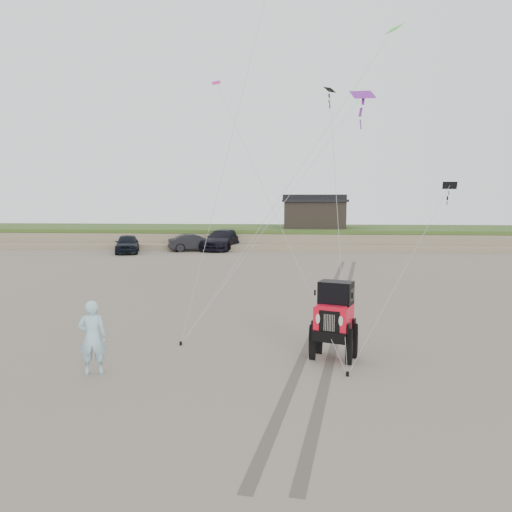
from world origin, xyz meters
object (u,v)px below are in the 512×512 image
object	(u,v)px
truck_c	(222,240)
truck_b	(194,243)
jeep	(334,329)
cabin	(314,213)
truck_a	(127,244)
man	(92,337)

from	to	relation	value
truck_c	truck_b	bearing A→B (deg)	-139.04
truck_b	jeep	distance (m)	31.37
cabin	truck_b	bearing A→B (deg)	-145.69
truck_c	truck_a	bearing A→B (deg)	-145.39
truck_c	jeep	size ratio (longest dim) A/B	1.31
truck_a	truck_b	size ratio (longest dim) A/B	1.03
man	cabin	bearing A→B (deg)	-115.17
truck_a	jeep	world-z (taller)	jeep
cabin	jeep	xyz separation A→B (m)	(-0.66, -37.07, -2.35)
truck_a	cabin	bearing A→B (deg)	14.35
truck_b	man	distance (m)	31.63
truck_b	jeep	xyz separation A→B (m)	(10.17, -29.68, 0.14)
jeep	cabin	bearing A→B (deg)	108.74
cabin	man	xyz separation A→B (m)	(-6.99, -38.79, -2.26)
truck_a	man	size ratio (longest dim) A/B	2.41
jeep	man	bearing A→B (deg)	-145.03
cabin	man	distance (m)	39.48
cabin	truck_a	bearing A→B (deg)	-149.73
truck_a	truck_c	xyz separation A→B (m)	(7.71, 3.43, 0.11)
cabin	truck_b	distance (m)	13.35
cabin	jeep	bearing A→B (deg)	-91.02
jeep	man	world-z (taller)	man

